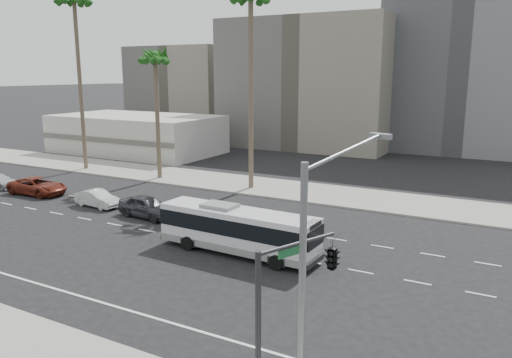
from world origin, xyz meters
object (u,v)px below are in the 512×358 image
Objects in this scene: car_a at (147,206)px; traffic_signal at (325,261)px; streetlight_corner at (313,269)px; city_bus at (238,229)px; palm_far at (74,2)px; car_b at (97,199)px; car_c at (38,186)px; palm_mid at (155,59)px.

car_a is 23.81m from traffic_signal.
streetlight_corner is 1.52× the size of traffic_signal.
city_bus is 10.47m from car_a.
streetlight_corner is at bearing -34.50° from palm_far.
city_bus is 1.17× the size of streetlight_corner.
palm_far reaches higher than car_b.
palm_far is (-28.35, 14.63, 16.31)m from city_bus.
streetlight_corner is (24.67, -15.00, 4.19)m from car_b.
car_a is 13.33m from car_c.
car_b is 28.63m from traffic_signal.
city_bus is 25.31m from palm_mid.
streetlight_corner is 0.66× the size of palm_mid.
palm_mid is (-17.88, 14.61, 10.36)m from city_bus.
car_a is 0.84× the size of traffic_signal.
streetlight_corner reaches higher than traffic_signal.
traffic_signal is at bearing -116.29° from car_c.
palm_far is (-18.47, 11.26, 17.01)m from car_a.
traffic_signal reaches higher than car_b.
palm_far is at bearing 169.99° from traffic_signal.
city_bus is at bearing 147.01° from streetlight_corner.
traffic_signal is (24.66, -13.96, 4.08)m from car_b.
palm_mid reaches higher than car_c.
car_c is at bearing 91.71° from car_a.
city_bus is at bearing -98.67° from car_b.
car_b is 7.82m from car_c.
palm_far is at bearing 179.89° from palm_mid.
city_bus is at bearing -39.24° from palm_mid.
palm_far reaches higher than car_c.
car_a is at bearing -89.03° from car_b.
city_bus is 1.78× the size of traffic_signal.
streetlight_corner is at bearing -121.76° from car_a.
palm_far is at bearing 55.11° from car_b.
car_a is at bearing 168.10° from traffic_signal.
city_bus is 15.86m from car_b.
car_c is (-7.80, 0.50, 0.09)m from car_b.
car_b is (-15.39, 3.76, -0.84)m from city_bus.
palm_mid reaches higher than car_a.
traffic_signal is (32.46, -14.46, 3.99)m from car_c.
car_c reaches higher than car_b.
palm_far is at bearing 24.21° from car_c.
car_a is 24.44m from streetlight_corner.
streetlight_corner is 0.44× the size of palm_far.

